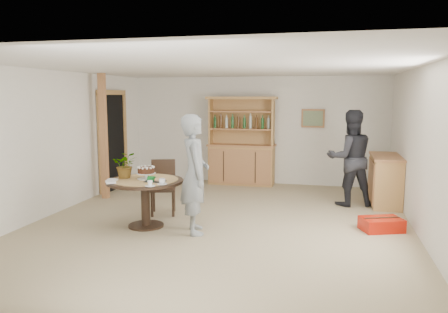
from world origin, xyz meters
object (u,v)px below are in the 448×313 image
hutch (242,155)px  dining_table (145,189)px  sideboard (385,180)px  red_suitcase (381,224)px  dining_chair (163,183)px  teen_boy (195,174)px  adult_person (350,158)px

hutch → dining_table: size_ratio=1.70×
sideboard → red_suitcase: bearing=-97.8°
hutch → dining_chair: bearing=-106.6°
dining_table → teen_boy: bearing=-6.7°
sideboard → dining_chair: 4.19m
sideboard → hutch: bearing=157.8°
dining_table → hutch: bearing=77.4°
hutch → adult_person: (2.37, -1.46, 0.21)m
red_suitcase → teen_boy: bearing=173.6°
dining_chair → red_suitcase: 3.67m
sideboard → teen_boy: teen_boy is taller
dining_table → sideboard: bearing=32.0°
dining_table → adult_person: size_ratio=0.67×
dining_table → dining_chair: dining_chair is taller
hutch → dining_chair: size_ratio=2.16×
sideboard → dining_table: (-3.86, -2.41, 0.13)m
hutch → dining_table: 3.74m
dining_table → dining_chair: 0.83m
sideboard → teen_boy: (-3.01, -2.51, 0.42)m
hutch → dining_chair: (-0.84, -2.83, -0.15)m
adult_person → sideboard: bearing=-178.4°
sideboard → red_suitcase: size_ratio=1.79×
adult_person → dining_chair: bearing=6.7°
hutch → teen_boy: (0.03, -3.75, 0.21)m
hutch → dining_table: bearing=-102.6°
dining_table → red_suitcase: (3.62, 0.65, -0.50)m
adult_person → dining_table: bearing=18.2°
adult_person → hutch: bearing=-48.0°
dining_table → dining_chair: (-0.02, 0.83, -0.07)m
dining_chair → dining_table: bearing=-106.1°
red_suitcase → dining_table: bearing=168.6°
hutch → adult_person: hutch is taller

